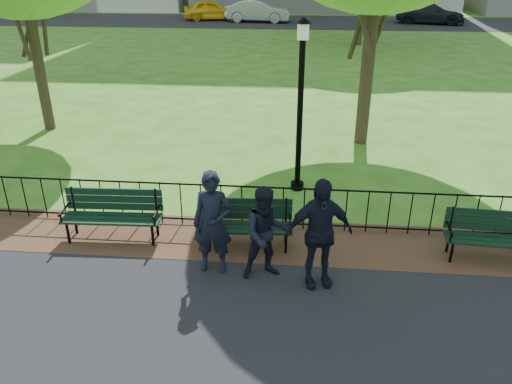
# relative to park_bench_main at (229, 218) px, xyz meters

# --- Properties ---
(ground) EXTENTS (120.00, 120.00, 0.00)m
(ground) POSITION_rel_park_bench_main_xyz_m (0.73, -1.21, -0.61)
(ground) COLOR #305D18
(dirt_strip) EXTENTS (60.00, 1.60, 0.01)m
(dirt_strip) POSITION_rel_park_bench_main_xyz_m (0.73, 0.29, -0.60)
(dirt_strip) COLOR #382616
(dirt_strip) RESTS_ON ground
(far_street) EXTENTS (70.00, 9.00, 0.01)m
(far_street) POSITION_rel_park_bench_main_xyz_m (0.73, 33.79, -0.61)
(far_street) COLOR black
(far_street) RESTS_ON ground
(iron_fence) EXTENTS (24.06, 0.06, 1.00)m
(iron_fence) POSITION_rel_park_bench_main_xyz_m (0.73, 0.79, -0.11)
(iron_fence) COLOR black
(iron_fence) RESTS_ON ground
(park_bench_main) EXTENTS (1.75, 0.64, 0.97)m
(park_bench_main) POSITION_rel_park_bench_main_xyz_m (0.00, 0.00, 0.00)
(park_bench_main) COLOR black
(park_bench_main) RESTS_ON ground
(park_bench_left_a) EXTENTS (1.84, 0.64, 1.03)m
(park_bench_left_a) POSITION_rel_park_bench_main_xyz_m (-2.21, 0.18, -0.02)
(park_bench_left_a) COLOR black
(park_bench_left_a) RESTS_ON ground
(park_bench_right_a) EXTENTS (1.73, 0.64, 0.96)m
(park_bench_right_a) POSITION_rel_park_bench_main_xyz_m (4.64, 0.08, -0.06)
(park_bench_right_a) COLOR black
(park_bench_right_a) RESTS_ON ground
(lamppost) EXTENTS (0.34, 0.34, 3.75)m
(lamppost) POSITION_rel_park_bench_main_xyz_m (1.18, 2.66, 1.43)
(lamppost) COLOR black
(lamppost) RESTS_ON ground
(person_left) EXTENTS (0.66, 0.43, 1.79)m
(person_left) POSITION_rel_park_bench_main_xyz_m (-0.16, -0.72, 0.29)
(person_left) COLOR black
(person_left) RESTS_ON asphalt_path
(person_mid) EXTENTS (0.87, 0.62, 1.61)m
(person_mid) POSITION_rel_park_bench_main_xyz_m (0.73, -0.82, 0.20)
(person_mid) COLOR black
(person_mid) RESTS_ON asphalt_path
(person_right) EXTENTS (1.16, 0.71, 1.85)m
(person_right) POSITION_rel_park_bench_main_xyz_m (1.55, -0.95, 0.33)
(person_right) COLOR black
(person_right) RESTS_ON asphalt_path
(taxi) EXTENTS (4.77, 2.59, 1.54)m
(taxi) POSITION_rel_park_bench_main_xyz_m (-6.28, 34.17, 0.17)
(taxi) COLOR yellow
(taxi) RESTS_ON far_street
(sedan_silver) EXTENTS (5.18, 2.23, 1.66)m
(sedan_silver) POSITION_rel_park_bench_main_xyz_m (-2.44, 33.28, 0.23)
(sedan_silver) COLOR #A8AAB0
(sedan_silver) RESTS_ON far_street
(sedan_dark) EXTENTS (5.42, 3.21, 1.47)m
(sedan_dark) POSITION_rel_park_bench_main_xyz_m (10.72, 33.51, 0.14)
(sedan_dark) COLOR black
(sedan_dark) RESTS_ON far_street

